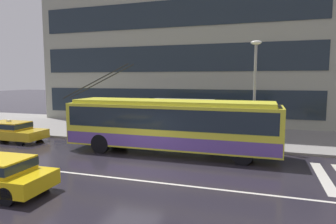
% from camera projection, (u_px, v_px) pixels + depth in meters
% --- Properties ---
extents(ground_plane, '(160.00, 160.00, 0.00)m').
position_uv_depth(ground_plane, '(130.00, 170.00, 13.27)').
color(ground_plane, '#25212B').
extents(sidewalk_slab, '(80.00, 10.00, 0.14)m').
position_uv_depth(sidewalk_slab, '(186.00, 131.00, 22.72)').
color(sidewalk_slab, gray).
rests_on(sidewalk_slab, ground_plane).
extents(crosswalk_stripe_edge_near, '(0.44, 4.40, 0.01)m').
position_uv_depth(crosswalk_stripe_edge_near, '(323.00, 177.00, 12.24)').
color(crosswalk_stripe_edge_near, beige).
rests_on(crosswalk_stripe_edge_near, ground_plane).
extents(lane_centre_line, '(72.00, 0.14, 0.01)m').
position_uv_depth(lane_centre_line, '(118.00, 178.00, 12.14)').
color(lane_centre_line, silver).
rests_on(lane_centre_line, ground_plane).
extents(trolleybus, '(12.27, 2.61, 4.88)m').
position_uv_depth(trolleybus, '(171.00, 124.00, 16.05)').
color(trolleybus, yellow).
rests_on(trolleybus, ground_plane).
extents(taxi_queued_behind_bus, '(4.48, 1.85, 1.39)m').
position_uv_depth(taxi_queued_behind_bus, '(11.00, 130.00, 19.31)').
color(taxi_queued_behind_bus, gold).
rests_on(taxi_queued_behind_bus, ground_plane).
extents(bus_shelter, '(4.14, 1.86, 2.55)m').
position_uv_depth(bus_shelter, '(182.00, 108.00, 19.79)').
color(bus_shelter, gray).
rests_on(bus_shelter, sidewalk_slab).
extents(pedestrian_at_shelter, '(0.49, 0.49, 1.63)m').
position_uv_depth(pedestrian_at_shelter, '(212.00, 128.00, 17.74)').
color(pedestrian_at_shelter, black).
rests_on(pedestrian_at_shelter, sidewalk_slab).
extents(pedestrian_approaching_curb, '(0.48, 0.48, 1.73)m').
position_uv_depth(pedestrian_approaching_curb, '(262.00, 124.00, 19.01)').
color(pedestrian_approaching_curb, black).
rests_on(pedestrian_approaching_curb, sidewalk_slab).
extents(street_lamp, '(0.60, 0.32, 6.02)m').
position_uv_depth(street_lamp, '(255.00, 84.00, 16.75)').
color(street_lamp, gray).
rests_on(street_lamp, sidewalk_slab).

